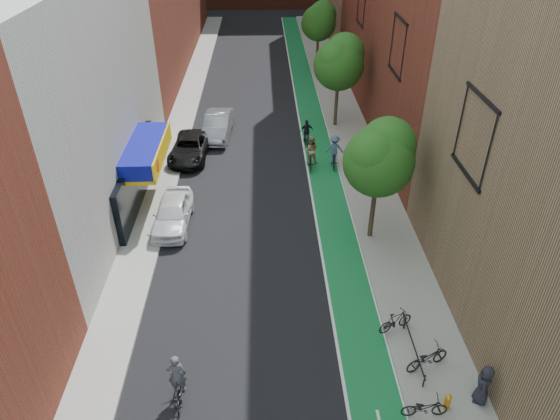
{
  "coord_description": "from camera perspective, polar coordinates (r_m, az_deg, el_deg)",
  "views": [
    {
      "loc": [
        0.27,
        -10.47,
        15.28
      ],
      "look_at": [
        1.01,
        10.45,
        1.5
      ],
      "focal_mm": 32.0,
      "sensor_mm": 36.0,
      "label": 1
    }
  ],
  "objects": [
    {
      "name": "ground",
      "position": [
        18.53,
        -2.14,
        -22.26
      ],
      "size": [
        160.0,
        160.0,
        0.0
      ],
      "primitive_type": "plane",
      "color": "black",
      "rests_on": "ground"
    },
    {
      "name": "bike_lane",
      "position": [
        39.71,
        3.58,
        10.68
      ],
      "size": [
        2.0,
        68.0,
        0.01
      ],
      "primitive_type": "cube",
      "color": "#136E3A",
      "rests_on": "ground"
    },
    {
      "name": "sidewalk_left",
      "position": [
        40.0,
        -11.07,
        10.4
      ],
      "size": [
        2.0,
        68.0,
        0.15
      ],
      "primitive_type": "cube",
      "color": "gray",
      "rests_on": "ground"
    },
    {
      "name": "sidewalk_right",
      "position": [
        40.0,
        7.21,
        10.76
      ],
      "size": [
        3.0,
        68.0,
        0.15
      ],
      "primitive_type": "cube",
      "color": "gray",
      "rests_on": "ground"
    },
    {
      "name": "building_left_white",
      "position": [
        28.49,
        -25.71,
        11.08
      ],
      "size": [
        8.0,
        20.0,
        12.0
      ],
      "primitive_type": "cube",
      "color": "silver",
      "rests_on": "ground"
    },
    {
      "name": "tree_near",
      "position": [
        23.7,
        11.37,
        6.03
      ],
      "size": [
        3.4,
        3.36,
        6.42
      ],
      "color": "#332619",
      "rests_on": "ground"
    },
    {
      "name": "tree_mid",
      "position": [
        36.42,
        6.83,
        16.56
      ],
      "size": [
        3.55,
        3.53,
        6.74
      ],
      "color": "#332619",
      "rests_on": "ground"
    },
    {
      "name": "tree_far",
      "position": [
        49.96,
        4.49,
        20.81
      ],
      "size": [
        3.3,
        3.25,
        6.21
      ],
      "color": "#332619",
      "rests_on": "ground"
    },
    {
      "name": "parked_car_white",
      "position": [
        26.79,
        -12.17,
        -0.29
      ],
      "size": [
        1.9,
        4.53,
        1.53
      ],
      "primitive_type": "imported",
      "rotation": [
        0.0,
        0.0,
        -0.02
      ],
      "color": "white",
      "rests_on": "ground"
    },
    {
      "name": "parked_car_black",
      "position": [
        33.52,
        -10.25,
        7.01
      ],
      "size": [
        2.64,
        5.14,
        1.39
      ],
      "primitive_type": "imported",
      "rotation": [
        0.0,
        0.0,
        -0.07
      ],
      "color": "black",
      "rests_on": "ground"
    },
    {
      "name": "parked_car_silver",
      "position": [
        36.23,
        -7.14,
        9.58
      ],
      "size": [
        2.14,
        5.12,
        1.65
      ],
      "primitive_type": "imported",
      "rotation": [
        0.0,
        0.0,
        -0.08
      ],
      "color": "gray",
      "rests_on": "ground"
    },
    {
      "name": "cyclist_lead",
      "position": [
        18.63,
        -11.58,
        -19.0
      ],
      "size": [
        0.69,
        1.65,
        2.1
      ],
      "rotation": [
        0.0,
        0.0,
        3.22
      ],
      "color": "black",
      "rests_on": "ground"
    },
    {
      "name": "cyclist_lane_near",
      "position": [
        31.57,
        3.54,
        6.33
      ],
      "size": [
        0.95,
        1.74,
        2.22
      ],
      "rotation": [
        0.0,
        0.0,
        3.08
      ],
      "color": "black",
      "rests_on": "ground"
    },
    {
      "name": "cyclist_lane_mid",
      "position": [
        34.48,
        3.07,
        8.39
      ],
      "size": [
        0.97,
        1.58,
        1.93
      ],
      "rotation": [
        0.0,
        0.0,
        3.29
      ],
      "color": "black",
      "rests_on": "ground"
    },
    {
      "name": "cyclist_lane_far",
      "position": [
        31.88,
        6.22,
        6.53
      ],
      "size": [
        1.22,
        1.64,
        2.15
      ],
      "rotation": [
        0.0,
        0.0,
        3.05
      ],
      "color": "black",
      "rests_on": "ground"
    },
    {
      "name": "parked_bike_near",
      "position": [
        19.92,
        16.47,
        -15.91
      ],
      "size": [
        1.91,
        1.25,
        0.95
      ],
      "primitive_type": "imported",
      "rotation": [
        0.0,
        0.0,
        1.95
      ],
      "color": "black",
      "rests_on": "sidewalk_right"
    },
    {
      "name": "parked_bike_mid",
      "position": [
        20.93,
        13.08,
        -12.24
      ],
      "size": [
        1.61,
        1.03,
        0.94
      ],
      "primitive_type": "imported",
      "rotation": [
        0.0,
        0.0,
        1.98
      ],
      "color": "black",
      "rests_on": "sidewalk_right"
    },
    {
      "name": "parked_bike_far",
      "position": [
        18.61,
        16.19,
        -20.85
      ],
      "size": [
        1.6,
        0.57,
        0.84
      ],
      "primitive_type": "imported",
      "rotation": [
        0.0,
        0.0,
        1.58
      ],
      "color": "black",
      "rests_on": "sidewalk_right"
    },
    {
      "name": "pedestrian",
      "position": [
        19.28,
        22.26,
        -17.98
      ],
      "size": [
        0.79,
        0.95,
        1.65
      ],
      "primitive_type": "imported",
      "rotation": [
        0.0,
        0.0,
        -1.96
      ],
      "color": "black",
      "rests_on": "sidewalk_right"
    },
    {
      "name": "fire_hydrant",
      "position": [
        19.05,
        18.59,
        -20.0
      ],
      "size": [
        0.24,
        0.24,
        0.68
      ],
      "color": "orange",
      "rests_on": "sidewalk_right"
    }
  ]
}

